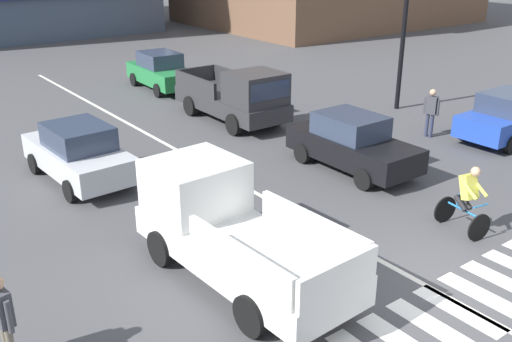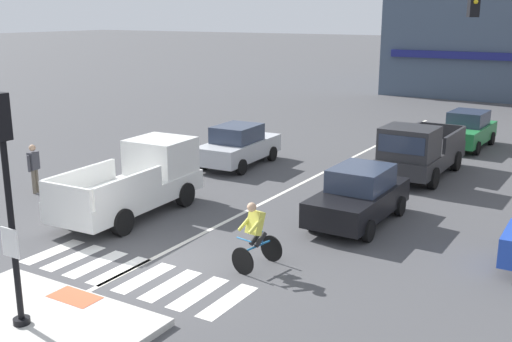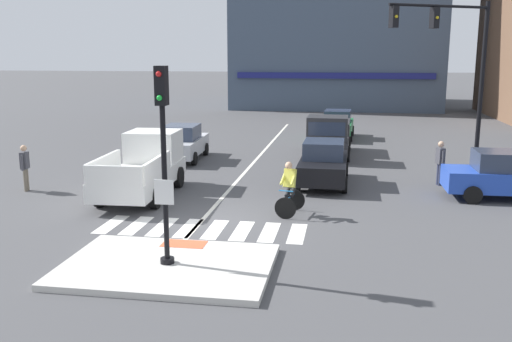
{
  "view_description": "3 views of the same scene",
  "coord_description": "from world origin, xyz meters",
  "px_view_note": "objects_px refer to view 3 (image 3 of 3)",
  "views": [
    {
      "loc": [
        -8.69,
        -5.44,
        6.33
      ],
      "look_at": [
        -0.87,
        4.97,
        1.09
      ],
      "focal_mm": 40.47,
      "sensor_mm": 36.0,
      "label": 1
    },
    {
      "loc": [
        9.36,
        -10.45,
        5.94
      ],
      "look_at": [
        -0.25,
        5.42,
        1.13
      ],
      "focal_mm": 43.09,
      "sensor_mm": 36.0,
      "label": 2
    },
    {
      "loc": [
        3.94,
        -15.27,
        4.8
      ],
      "look_at": [
        0.97,
        2.94,
        0.98
      ],
      "focal_mm": 39.32,
      "sensor_mm": 36.0,
      "label": 3
    }
  ],
  "objects_px": {
    "car_blue_cross_right": "(506,176)",
    "pickup_truck_white_westbound_near": "(145,166)",
    "pickup_truck_charcoal_eastbound_far": "(329,137)",
    "cyclist": "(290,187)",
    "pedestrian_waiting_far_side": "(440,159)",
    "car_silver_westbound_far": "(182,143)",
    "car_black_eastbound_mid": "(323,163)",
    "signal_pole": "(163,147)",
    "pedestrian_at_curb_left": "(25,164)",
    "car_green_eastbound_distant": "(337,125)",
    "traffic_light_mast": "(456,56)"
  },
  "relations": [
    {
      "from": "pedestrian_at_curb_left",
      "to": "pedestrian_waiting_far_side",
      "type": "xyz_separation_m",
      "value": [
        14.8,
        3.33,
        0.0
      ]
    },
    {
      "from": "signal_pole",
      "to": "pedestrian_waiting_far_side",
      "type": "distance_m",
      "value": 12.41
    },
    {
      "from": "car_black_eastbound_mid",
      "to": "cyclist",
      "type": "distance_m",
      "value": 4.48
    },
    {
      "from": "signal_pole",
      "to": "car_silver_westbound_far",
      "type": "height_order",
      "value": "signal_pole"
    },
    {
      "from": "pickup_truck_charcoal_eastbound_far",
      "to": "pedestrian_waiting_far_side",
      "type": "height_order",
      "value": "pickup_truck_charcoal_eastbound_far"
    },
    {
      "from": "car_green_eastbound_distant",
      "to": "car_silver_westbound_far",
      "type": "relative_size",
      "value": 1.0
    },
    {
      "from": "car_black_eastbound_mid",
      "to": "car_green_eastbound_distant",
      "type": "xyz_separation_m",
      "value": [
        0.28,
        12.15,
        0.0
      ]
    },
    {
      "from": "car_silver_westbound_far",
      "to": "car_black_eastbound_mid",
      "type": "bearing_deg",
      "value": -30.76
    },
    {
      "from": "car_green_eastbound_distant",
      "to": "cyclist",
      "type": "bearing_deg",
      "value": -93.81
    },
    {
      "from": "traffic_light_mast",
      "to": "car_silver_westbound_far",
      "type": "xyz_separation_m",
      "value": [
        -11.72,
        1.12,
        -3.94
      ]
    },
    {
      "from": "pickup_truck_white_westbound_near",
      "to": "signal_pole",
      "type": "bearing_deg",
      "value": -66.06
    },
    {
      "from": "traffic_light_mast",
      "to": "car_black_eastbound_mid",
      "type": "distance_m",
      "value": 7.0
    },
    {
      "from": "traffic_light_mast",
      "to": "pickup_truck_white_westbound_near",
      "type": "height_order",
      "value": "traffic_light_mast"
    },
    {
      "from": "traffic_light_mast",
      "to": "pickup_truck_white_westbound_near",
      "type": "distance_m",
      "value": 12.93
    },
    {
      "from": "car_blue_cross_right",
      "to": "cyclist",
      "type": "distance_m",
      "value": 7.7
    },
    {
      "from": "traffic_light_mast",
      "to": "car_silver_westbound_far",
      "type": "distance_m",
      "value": 12.42
    },
    {
      "from": "car_blue_cross_right",
      "to": "pickup_truck_charcoal_eastbound_far",
      "type": "height_order",
      "value": "pickup_truck_charcoal_eastbound_far"
    },
    {
      "from": "signal_pole",
      "to": "car_blue_cross_right",
      "type": "height_order",
      "value": "signal_pole"
    },
    {
      "from": "car_silver_westbound_far",
      "to": "car_blue_cross_right",
      "type": "xyz_separation_m",
      "value": [
        12.91,
        -5.26,
        0.0
      ]
    },
    {
      "from": "signal_pole",
      "to": "car_green_eastbound_distant",
      "type": "height_order",
      "value": "signal_pole"
    },
    {
      "from": "cyclist",
      "to": "pedestrian_waiting_far_side",
      "type": "xyz_separation_m",
      "value": [
        5.13,
        4.9,
        0.11
      ]
    },
    {
      "from": "pickup_truck_charcoal_eastbound_far",
      "to": "pedestrian_waiting_far_side",
      "type": "xyz_separation_m",
      "value": [
        4.32,
        -5.27,
        0.0
      ]
    },
    {
      "from": "pickup_truck_charcoal_eastbound_far",
      "to": "cyclist",
      "type": "distance_m",
      "value": 10.21
    },
    {
      "from": "car_blue_cross_right",
      "to": "car_black_eastbound_mid",
      "type": "bearing_deg",
      "value": 168.45
    },
    {
      "from": "car_black_eastbound_mid",
      "to": "traffic_light_mast",
      "type": "bearing_deg",
      "value": 29.73
    },
    {
      "from": "pickup_truck_charcoal_eastbound_far",
      "to": "pedestrian_at_curb_left",
      "type": "bearing_deg",
      "value": -140.61
    },
    {
      "from": "pedestrian_waiting_far_side",
      "to": "traffic_light_mast",
      "type": "bearing_deg",
      "value": 73.15
    },
    {
      "from": "car_green_eastbound_distant",
      "to": "car_silver_westbound_far",
      "type": "bearing_deg",
      "value": -130.56
    },
    {
      "from": "cyclist",
      "to": "car_blue_cross_right",
      "type": "bearing_deg",
      "value": 24.0
    },
    {
      "from": "pickup_truck_white_westbound_near",
      "to": "cyclist",
      "type": "xyz_separation_m",
      "value": [
        5.29,
        -1.88,
        -0.11
      ]
    },
    {
      "from": "car_blue_cross_right",
      "to": "pickup_truck_white_westbound_near",
      "type": "relative_size",
      "value": 0.8
    },
    {
      "from": "signal_pole",
      "to": "pickup_truck_white_westbound_near",
      "type": "xyz_separation_m",
      "value": [
        -3.0,
        6.75,
        -1.84
      ]
    },
    {
      "from": "pickup_truck_white_westbound_near",
      "to": "pickup_truck_charcoal_eastbound_far",
      "type": "bearing_deg",
      "value": 53.65
    },
    {
      "from": "traffic_light_mast",
      "to": "pickup_truck_charcoal_eastbound_far",
      "type": "xyz_separation_m",
      "value": [
        -5.03,
        2.91,
        -3.78
      ]
    },
    {
      "from": "signal_pole",
      "to": "pickup_truck_charcoal_eastbound_far",
      "type": "distance_m",
      "value": 15.47
    },
    {
      "from": "signal_pole",
      "to": "cyclist",
      "type": "bearing_deg",
      "value": 64.79
    },
    {
      "from": "car_silver_westbound_far",
      "to": "pedestrian_at_curb_left",
      "type": "distance_m",
      "value": 7.8
    },
    {
      "from": "car_black_eastbound_mid",
      "to": "car_green_eastbound_distant",
      "type": "distance_m",
      "value": 12.15
    },
    {
      "from": "car_green_eastbound_distant",
      "to": "pedestrian_at_curb_left",
      "type": "bearing_deg",
      "value": -125.72
    },
    {
      "from": "car_green_eastbound_distant",
      "to": "cyclist",
      "type": "relative_size",
      "value": 2.48
    },
    {
      "from": "car_silver_westbound_far",
      "to": "pickup_truck_white_westbound_near",
      "type": "height_order",
      "value": "pickup_truck_white_westbound_near"
    },
    {
      "from": "pickup_truck_white_westbound_near",
      "to": "pedestrian_waiting_far_side",
      "type": "height_order",
      "value": "pickup_truck_white_westbound_near"
    },
    {
      "from": "car_green_eastbound_distant",
      "to": "pedestrian_waiting_far_side",
      "type": "height_order",
      "value": "pedestrian_waiting_far_side"
    },
    {
      "from": "car_green_eastbound_distant",
      "to": "pickup_truck_white_westbound_near",
      "type": "height_order",
      "value": "pickup_truck_white_westbound_near"
    },
    {
      "from": "signal_pole",
      "to": "car_green_eastbound_distant",
      "type": "xyz_separation_m",
      "value": [
        3.4,
        21.42,
        -2.01
      ]
    },
    {
      "from": "pickup_truck_charcoal_eastbound_far",
      "to": "cyclist",
      "type": "bearing_deg",
      "value": -94.55
    },
    {
      "from": "traffic_light_mast",
      "to": "signal_pole",
      "type": "bearing_deg",
      "value": -123.84
    },
    {
      "from": "car_silver_westbound_far",
      "to": "pickup_truck_charcoal_eastbound_far",
      "type": "height_order",
      "value": "pickup_truck_charcoal_eastbound_far"
    },
    {
      "from": "signal_pole",
      "to": "cyclist",
      "type": "height_order",
      "value": "signal_pole"
    },
    {
      "from": "car_green_eastbound_distant",
      "to": "pedestrian_waiting_far_side",
      "type": "bearing_deg",
      "value": -70.93
    }
  ]
}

